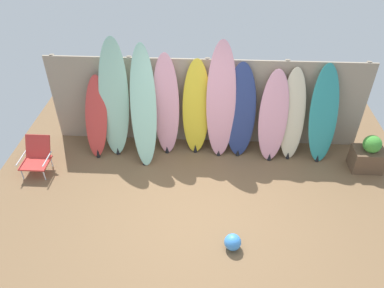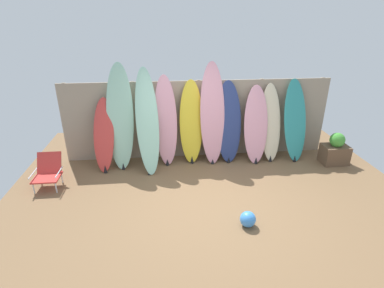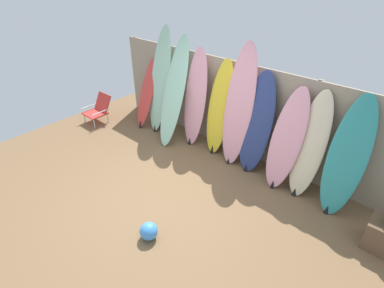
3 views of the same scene
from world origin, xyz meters
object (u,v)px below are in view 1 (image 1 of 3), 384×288
at_px(surfboard_navy_6, 241,111).
at_px(planter_box, 368,155).
at_px(surfboard_pink_5, 221,102).
at_px(beach_ball, 233,242).
at_px(surfboard_yellow_4, 196,108).
at_px(surfboard_seafoam_2, 143,107).
at_px(surfboard_pink_3, 166,106).
at_px(surfboard_teal_9, 324,115).
at_px(beach_chair, 37,155).
at_px(surfboard_seafoam_1, 114,100).
at_px(surfboard_pink_7, 273,117).
at_px(surfboard_cream_8, 293,115).
at_px(surfboard_red_0, 96,118).

height_order(surfboard_navy_6, planter_box, surfboard_navy_6).
xyz_separation_m(surfboard_pink_5, surfboard_navy_6, (0.38, 0.01, -0.20)).
xyz_separation_m(planter_box, beach_ball, (-2.55, -1.97, -0.18)).
relative_size(surfboard_yellow_4, planter_box, 2.54).
height_order(surfboard_yellow_4, planter_box, surfboard_yellow_4).
relative_size(surfboard_seafoam_2, surfboard_pink_3, 1.09).
height_order(surfboard_seafoam_2, surfboard_yellow_4, surfboard_seafoam_2).
relative_size(surfboard_teal_9, planter_box, 2.50).
bearing_deg(surfboard_pink_5, beach_chair, -166.94).
relative_size(surfboard_seafoam_1, beach_chair, 3.56).
distance_m(surfboard_pink_7, surfboard_teal_9, 0.92).
xyz_separation_m(surfboard_seafoam_2, surfboard_pink_5, (1.41, 0.19, 0.05)).
xyz_separation_m(surfboard_seafoam_2, surfboard_navy_6, (1.79, 0.20, -0.16)).
relative_size(surfboard_seafoam_1, surfboard_pink_3, 1.14).
relative_size(surfboard_seafoam_1, surfboard_teal_9, 1.23).
xyz_separation_m(surfboard_seafoam_1, beach_chair, (-1.37, -0.75, -0.79)).
xyz_separation_m(surfboard_cream_8, beach_chair, (-4.71, -0.79, -0.54)).
relative_size(surfboard_navy_6, surfboard_pink_7, 1.06).
relative_size(surfboard_red_0, beach_ball, 6.01).
bearing_deg(surfboard_navy_6, surfboard_teal_9, -1.39).
xyz_separation_m(surfboard_red_0, surfboard_navy_6, (2.73, 0.13, 0.15)).
relative_size(surfboard_pink_7, planter_box, 2.35).
xyz_separation_m(surfboard_yellow_4, surfboard_navy_6, (0.84, -0.05, -0.01)).
relative_size(surfboard_navy_6, surfboard_cream_8, 1.05).
bearing_deg(surfboard_yellow_4, planter_box, -8.66).
xyz_separation_m(surfboard_yellow_4, beach_chair, (-2.90, -0.84, -0.59)).
xyz_separation_m(surfboard_pink_3, surfboard_pink_5, (1.02, -0.01, 0.13)).
bearing_deg(surfboard_red_0, surfboard_yellow_4, 5.41).
distance_m(surfboard_pink_5, surfboard_teal_9, 1.91).
bearing_deg(surfboard_pink_5, beach_ball, -85.20).
bearing_deg(surfboard_yellow_4, surfboard_seafoam_2, -165.06).
height_order(surfboard_yellow_4, beach_ball, surfboard_yellow_4).
bearing_deg(surfboard_yellow_4, surfboard_teal_9, -2.10).
relative_size(beach_chair, planter_box, 0.86).
distance_m(surfboard_yellow_4, surfboard_pink_5, 0.51).
bearing_deg(beach_ball, surfboard_teal_9, 54.41).
bearing_deg(surfboard_cream_8, surfboard_teal_9, -3.20).
xyz_separation_m(surfboard_seafoam_1, surfboard_cream_8, (3.34, 0.04, -0.25)).
height_order(surfboard_red_0, beach_chair, surfboard_red_0).
distance_m(surfboard_red_0, surfboard_pink_7, 3.34).
bearing_deg(surfboard_yellow_4, surfboard_cream_8, -1.76).
bearing_deg(surfboard_seafoam_2, surfboard_pink_5, 7.68).
bearing_deg(surfboard_seafoam_1, planter_box, -4.79).
distance_m(surfboard_red_0, surfboard_seafoam_2, 0.99).
xyz_separation_m(surfboard_pink_5, surfboard_cream_8, (1.35, 0.01, -0.25)).
bearing_deg(surfboard_red_0, surfboard_seafoam_2, -4.53).
distance_m(surfboard_teal_9, beach_ball, 3.02).
distance_m(surfboard_seafoam_1, surfboard_pink_5, 1.99).
bearing_deg(surfboard_pink_7, surfboard_cream_8, 9.39).
bearing_deg(surfboard_pink_3, beach_chair, -161.30).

